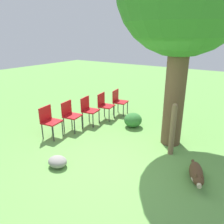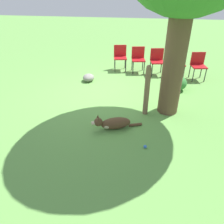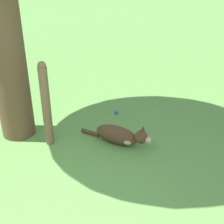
# 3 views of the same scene
# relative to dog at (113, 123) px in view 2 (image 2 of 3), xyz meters

# --- Properties ---
(ground_plane) EXTENTS (30.00, 30.00, 0.00)m
(ground_plane) POSITION_rel_dog_xyz_m (-1.58, -0.30, -0.14)
(ground_plane) COLOR #609947
(dog) EXTENTS (0.47, 1.08, 0.36)m
(dog) POSITION_rel_dog_xyz_m (0.00, 0.00, 0.00)
(dog) COLOR #513823
(dog) RESTS_ON ground_plane
(fence_post) EXTENTS (0.12, 0.12, 1.22)m
(fence_post) POSITION_rel_dog_xyz_m (-0.75, 0.68, 0.48)
(fence_post) COLOR brown
(fence_post) RESTS_ON ground_plane
(red_chair_0) EXTENTS (0.48, 0.50, 0.85)m
(red_chair_0) POSITION_rel_dog_xyz_m (-3.74, -0.27, 0.36)
(red_chair_0) COLOR #B21419
(red_chair_0) RESTS_ON ground_plane
(red_chair_1) EXTENTS (0.48, 0.50, 0.85)m
(red_chair_1) POSITION_rel_dog_xyz_m (-3.61, 0.37, 0.36)
(red_chair_1) COLOR #B21419
(red_chair_1) RESTS_ON ground_plane
(red_chair_2) EXTENTS (0.48, 0.50, 0.85)m
(red_chair_2) POSITION_rel_dog_xyz_m (-3.47, 1.01, 0.36)
(red_chair_2) COLOR #B21419
(red_chair_2) RESTS_ON ground_plane
(red_chair_3) EXTENTS (0.48, 0.50, 0.85)m
(red_chair_3) POSITION_rel_dog_xyz_m (-3.34, 1.66, 0.36)
(red_chair_3) COLOR #B21419
(red_chair_3) RESTS_ON ground_plane
(red_chair_4) EXTENTS (0.48, 0.50, 0.85)m
(red_chair_4) POSITION_rel_dog_xyz_m (-3.21, 2.30, 0.36)
(red_chair_4) COLOR #B21419
(red_chair_4) RESTS_ON ground_plane
(tennis_ball) EXTENTS (0.07, 0.07, 0.07)m
(tennis_ball) POSITION_rel_dog_xyz_m (0.56, 0.71, -0.10)
(tennis_ball) COLOR blue
(tennis_ball) RESTS_ON ground_plane
(garden_rock) EXTENTS (0.42, 0.35, 0.22)m
(garden_rock) POSITION_rel_dog_xyz_m (-2.52, -1.15, -0.02)
(garden_rock) COLOR gray
(garden_rock) RESTS_ON ground_plane
(low_shrub) EXTENTS (0.53, 0.53, 0.42)m
(low_shrub) POSITION_rel_dog_xyz_m (-2.25, 1.59, 0.08)
(low_shrub) COLOR #337533
(low_shrub) RESTS_ON ground_plane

